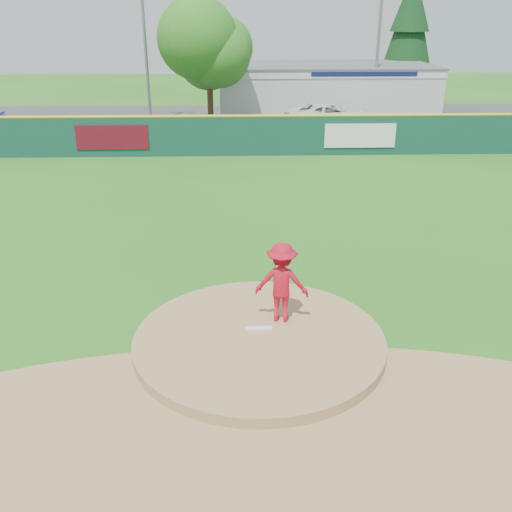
{
  "coord_description": "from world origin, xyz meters",
  "views": [
    {
      "loc": [
        -0.44,
        -10.73,
        6.78
      ],
      "look_at": [
        0.0,
        2.0,
        1.3
      ],
      "focal_mm": 40.0,
      "sensor_mm": 36.0,
      "label": 1
    }
  ],
  "objects_px": {
    "pool_building_grp": "(324,88)",
    "light_pole_left": "(144,24)",
    "pitcher": "(282,282)",
    "conifer_tree": "(410,29)",
    "van": "(330,115)",
    "deciduous_tree": "(209,52)",
    "light_pole_right": "(379,32)"
  },
  "relations": [
    {
      "from": "pool_building_grp",
      "to": "light_pole_left",
      "type": "bearing_deg",
      "value": -157.4
    },
    {
      "from": "pitcher",
      "to": "conifer_tree",
      "type": "relative_size",
      "value": 0.2
    },
    {
      "from": "pool_building_grp",
      "to": "conifer_tree",
      "type": "height_order",
      "value": "conifer_tree"
    },
    {
      "from": "van",
      "to": "deciduous_tree",
      "type": "bearing_deg",
      "value": 72.1
    },
    {
      "from": "van",
      "to": "light_pole_left",
      "type": "distance_m",
      "value": 12.71
    },
    {
      "from": "deciduous_tree",
      "to": "light_pole_right",
      "type": "relative_size",
      "value": 0.74
    },
    {
      "from": "pool_building_grp",
      "to": "light_pole_right",
      "type": "distance_m",
      "value": 5.75
    },
    {
      "from": "van",
      "to": "conifer_tree",
      "type": "relative_size",
      "value": 0.59
    },
    {
      "from": "van",
      "to": "light_pole_left",
      "type": "bearing_deg",
      "value": 60.72
    },
    {
      "from": "pitcher",
      "to": "light_pole_left",
      "type": "bearing_deg",
      "value": -65.75
    },
    {
      "from": "pitcher",
      "to": "pool_building_grp",
      "type": "bearing_deg",
      "value": -89.65
    },
    {
      "from": "light_pole_right",
      "to": "conifer_tree",
      "type": "bearing_deg",
      "value": 60.26
    },
    {
      "from": "pool_building_grp",
      "to": "deciduous_tree",
      "type": "bearing_deg",
      "value": -138.84
    },
    {
      "from": "pitcher",
      "to": "van",
      "type": "relative_size",
      "value": 0.34
    },
    {
      "from": "conifer_tree",
      "to": "light_pole_right",
      "type": "distance_m",
      "value": 8.06
    },
    {
      "from": "pitcher",
      "to": "conifer_tree",
      "type": "bearing_deg",
      "value": -99.2
    },
    {
      "from": "deciduous_tree",
      "to": "pitcher",
      "type": "bearing_deg",
      "value": -84.03
    },
    {
      "from": "deciduous_tree",
      "to": "conifer_tree",
      "type": "bearing_deg",
      "value": 36.25
    },
    {
      "from": "light_pole_left",
      "to": "van",
      "type": "bearing_deg",
      "value": -7.24
    },
    {
      "from": "pitcher",
      "to": "light_pole_right",
      "type": "bearing_deg",
      "value": -96.4
    },
    {
      "from": "pitcher",
      "to": "van",
      "type": "bearing_deg",
      "value": -91.01
    },
    {
      "from": "van",
      "to": "light_pole_left",
      "type": "xyz_separation_m",
      "value": [
        -11.48,
        1.46,
        5.26
      ]
    },
    {
      "from": "pitcher",
      "to": "conifer_tree",
      "type": "xyz_separation_m",
      "value": [
        12.47,
        35.25,
        4.35
      ]
    },
    {
      "from": "pitcher",
      "to": "light_pole_right",
      "type": "xyz_separation_m",
      "value": [
        8.47,
        28.25,
        4.35
      ]
    },
    {
      "from": "van",
      "to": "light_pole_right",
      "type": "height_order",
      "value": "light_pole_right"
    },
    {
      "from": "van",
      "to": "light_pole_right",
      "type": "distance_m",
      "value": 6.85
    },
    {
      "from": "pitcher",
      "to": "light_pole_right",
      "type": "distance_m",
      "value": 29.81
    },
    {
      "from": "van",
      "to": "pool_building_grp",
      "type": "xyz_separation_m",
      "value": [
        0.52,
        6.45,
        0.87
      ]
    },
    {
      "from": "pitcher",
      "to": "van",
      "type": "distance_m",
      "value": 25.29
    },
    {
      "from": "light_pole_left",
      "to": "pitcher",
      "type": "bearing_deg",
      "value": -76.02
    },
    {
      "from": "van",
      "to": "pool_building_grp",
      "type": "relative_size",
      "value": 0.37
    },
    {
      "from": "pool_building_grp",
      "to": "light_pole_right",
      "type": "bearing_deg",
      "value": -44.95
    }
  ]
}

